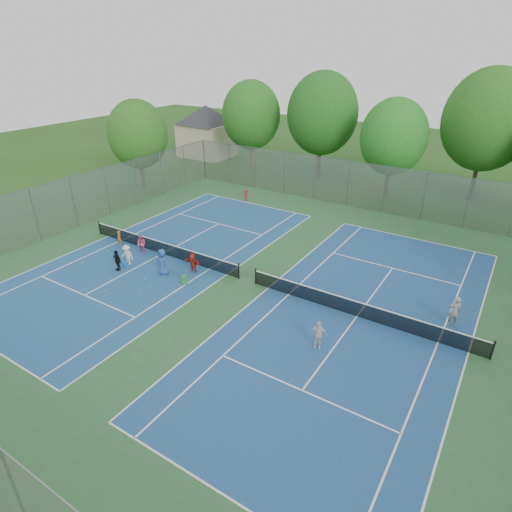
{
  "coord_description": "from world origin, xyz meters",
  "views": [
    {
      "loc": [
        12.59,
        -18.78,
        13.06
      ],
      "look_at": [
        0.0,
        1.0,
        1.3
      ],
      "focal_mm": 30.0,
      "sensor_mm": 36.0,
      "label": 1
    }
  ],
  "objects_px": {
    "net_right": "(358,309)",
    "instructor": "(454,311)",
    "net_left": "(162,248)",
    "ball_hopper": "(184,280)",
    "ball_crate": "(125,264)"
  },
  "relations": [
    {
      "from": "net_right",
      "to": "instructor",
      "type": "height_order",
      "value": "instructor"
    },
    {
      "from": "net_left",
      "to": "ball_hopper",
      "type": "height_order",
      "value": "net_left"
    },
    {
      "from": "net_left",
      "to": "instructor",
      "type": "distance_m",
      "value": 18.47
    },
    {
      "from": "net_right",
      "to": "instructor",
      "type": "distance_m",
      "value": 4.78
    },
    {
      "from": "ball_hopper",
      "to": "instructor",
      "type": "xyz_separation_m",
      "value": [
        14.37,
        4.18,
        0.57
      ]
    },
    {
      "from": "net_right",
      "to": "ball_crate",
      "type": "relative_size",
      "value": 41.17
    },
    {
      "from": "net_left",
      "to": "instructor",
      "type": "bearing_deg",
      "value": 5.88
    },
    {
      "from": "net_left",
      "to": "net_right",
      "type": "xyz_separation_m",
      "value": [
        14.0,
        0.0,
        0.0
      ]
    },
    {
      "from": "net_left",
      "to": "instructor",
      "type": "relative_size",
      "value": 7.53
    },
    {
      "from": "net_right",
      "to": "ball_crate",
      "type": "bearing_deg",
      "value": -170.13
    },
    {
      "from": "net_right",
      "to": "ball_crate",
      "type": "distance_m",
      "value": 15.07
    },
    {
      "from": "net_right",
      "to": "instructor",
      "type": "relative_size",
      "value": 7.53
    },
    {
      "from": "net_left",
      "to": "ball_hopper",
      "type": "distance_m",
      "value": 4.61
    },
    {
      "from": "net_left",
      "to": "net_right",
      "type": "relative_size",
      "value": 1.0
    },
    {
      "from": "ball_crate",
      "to": "net_left",
      "type": "bearing_deg",
      "value": 71.91
    }
  ]
}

